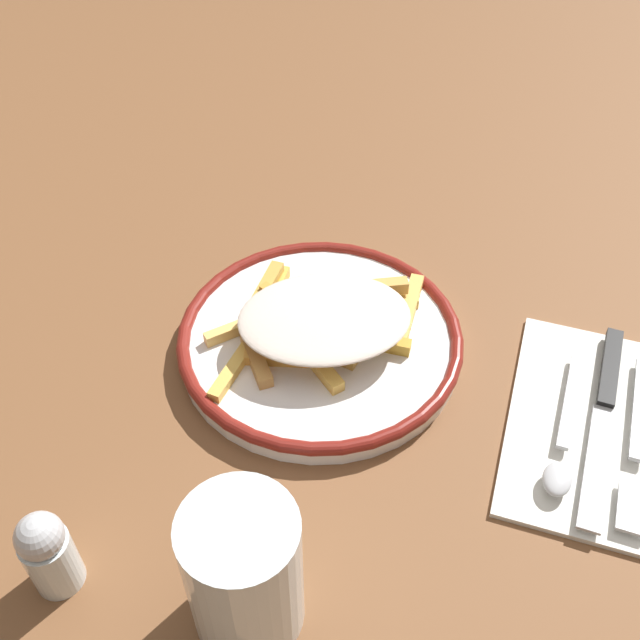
% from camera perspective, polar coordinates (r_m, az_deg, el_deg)
% --- Properties ---
extents(ground_plane, '(2.60, 2.60, 0.00)m').
position_cam_1_polar(ground_plane, '(0.69, -0.00, -2.17)').
color(ground_plane, brown).
extents(plate, '(0.26, 0.26, 0.02)m').
position_cam_1_polar(plate, '(0.68, -0.00, -1.48)').
color(plate, white).
rests_on(plate, ground_plane).
extents(fries_heap, '(0.19, 0.19, 0.04)m').
position_cam_1_polar(fries_heap, '(0.66, 0.03, 0.06)').
color(fries_heap, '#F5C364').
rests_on(fries_heap, plate).
extents(napkin, '(0.16, 0.23, 0.01)m').
position_cam_1_polar(napkin, '(0.67, 20.50, -7.57)').
color(napkin, white).
rests_on(napkin, ground_plane).
extents(fork, '(0.03, 0.18, 0.01)m').
position_cam_1_polar(fork, '(0.66, 22.95, -8.36)').
color(fork, silver).
rests_on(fork, napkin).
extents(knife, '(0.04, 0.21, 0.01)m').
position_cam_1_polar(knife, '(0.67, 20.82, -5.93)').
color(knife, black).
rests_on(knife, napkin).
extents(spoon, '(0.03, 0.15, 0.01)m').
position_cam_1_polar(spoon, '(0.63, 17.92, -9.08)').
color(spoon, silver).
rests_on(spoon, napkin).
extents(water_glass, '(0.08, 0.08, 0.12)m').
position_cam_1_polar(water_glass, '(0.50, -5.79, -18.53)').
color(water_glass, silver).
rests_on(water_glass, ground_plane).
extents(salt_shaker, '(0.03, 0.03, 0.08)m').
position_cam_1_polar(salt_shaker, '(0.56, -19.94, -16.21)').
color(salt_shaker, silver).
rests_on(salt_shaker, ground_plane).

